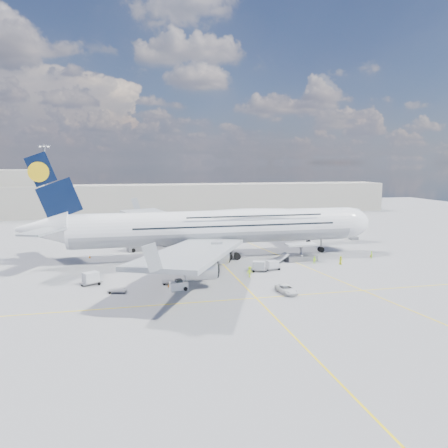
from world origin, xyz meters
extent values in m
plane|color=gray|center=(0.00, 0.00, 0.00)|extent=(300.00, 300.00, 0.00)
cube|color=yellow|center=(0.00, 0.00, 0.01)|extent=(0.25, 220.00, 0.01)
cube|color=yellow|center=(0.00, -20.00, 0.01)|extent=(120.00, 0.25, 0.01)
cube|color=yellow|center=(14.00, 10.00, 0.01)|extent=(14.16, 99.06, 0.01)
cylinder|color=white|center=(0.00, 10.00, 6.80)|extent=(62.00, 7.20, 7.20)
cylinder|color=#9EA0A5|center=(0.00, 10.00, 6.65)|extent=(60.76, 7.13, 7.13)
ellipsoid|color=white|center=(8.00, 10.00, 8.78)|extent=(36.00, 6.84, 3.76)
ellipsoid|color=white|center=(31.00, 10.00, 6.80)|extent=(11.52, 7.20, 7.20)
ellipsoid|color=black|center=(34.24, 10.00, 7.40)|extent=(3.84, 4.16, 1.44)
cone|color=white|center=(-35.50, 10.00, 7.60)|extent=(10.00, 6.84, 6.84)
cube|color=#081432|center=(-33.50, 10.00, 16.40)|extent=(11.02, 0.46, 14.61)
cylinder|color=yellow|center=(-35.60, 10.00, 18.90)|extent=(4.00, 0.60, 4.00)
cube|color=#999EA3|center=(-8.00, 30.00, 5.60)|extent=(25.49, 39.15, 3.35)
cube|color=#999EA3|center=(-8.00, -10.00, 5.60)|extent=(25.49, 39.15, 3.35)
cylinder|color=#B7BABF|center=(-3.00, 22.50, 3.20)|extent=(5.20, 3.50, 3.50)
cylinder|color=#B7BABF|center=(-7.50, 33.00, 3.20)|extent=(5.20, 3.50, 3.50)
cylinder|color=#B7BABF|center=(-3.00, -2.50, 3.20)|extent=(5.20, 3.50, 3.50)
cylinder|color=#B7BABF|center=(-7.50, -13.00, 3.20)|extent=(5.20, 3.50, 3.50)
cylinder|color=gray|center=(25.00, 10.00, 2.20)|extent=(0.44, 0.44, 3.80)
cylinder|color=black|center=(25.00, 10.00, 0.65)|extent=(1.30, 0.90, 1.30)
cylinder|color=gray|center=(0.00, 10.00, 2.20)|extent=(0.56, 0.56, 3.80)
cylinder|color=black|center=(0.00, 13.20, 0.75)|extent=(1.50, 0.90, 1.50)
cube|color=#B7B7BC|center=(25.00, 18.60, 7.10)|extent=(3.00, 10.00, 2.60)
cube|color=#B7B7BC|center=(33.00, 23.60, 7.10)|extent=(18.00, 3.00, 2.60)
cylinder|color=gray|center=(27.00, 21.60, 3.55)|extent=(0.80, 0.80, 7.10)
cylinder|color=black|center=(27.00, 21.60, 0.45)|extent=(0.90, 0.80, 0.90)
cylinder|color=gray|center=(41.00, 23.60, 3.55)|extent=(1.00, 1.00, 7.10)
cube|color=gray|center=(41.00, 23.60, 0.40)|extent=(2.00, 2.00, 0.80)
cylinder|color=#B7B7BC|center=(25.00, 14.80, 7.10)|extent=(3.60, 3.60, 2.80)
cube|color=silver|center=(17.00, 2.90, 3.50)|extent=(6.50, 3.20, 0.35)
cube|color=gray|center=(17.00, 2.90, 0.55)|extent=(6.50, 3.20, 1.10)
cube|color=gray|center=(17.00, 2.90, 2.05)|extent=(0.22, 1.99, 3.00)
cylinder|color=black|center=(14.40, 1.70, 0.35)|extent=(0.70, 0.30, 0.70)
cube|color=silver|center=(12.80, 2.90, 1.00)|extent=(2.16, 2.60, 1.60)
cylinder|color=gray|center=(-40.00, 45.00, 12.50)|extent=(0.70, 0.70, 25.00)
cube|color=gray|center=(-40.00, 45.00, 25.20)|extent=(3.00, 0.40, 0.60)
cube|color=#B2AD9E|center=(0.00, 95.00, 6.00)|extent=(180.00, 16.00, 12.00)
cube|color=#193814|center=(40.00, 140.00, 4.00)|extent=(160.00, 6.00, 8.00)
cube|color=gray|center=(-20.94, -12.28, 0.33)|extent=(3.12, 2.18, 0.17)
cylinder|color=black|center=(-22.07, -12.84, 0.21)|extent=(0.41, 0.17, 0.41)
cylinder|color=black|center=(-19.81, -11.71, 0.21)|extent=(0.41, 0.17, 0.41)
cube|color=gray|center=(-7.74, -0.90, 0.31)|extent=(2.84, 1.73, 0.16)
cylinder|color=black|center=(-8.82, -1.44, 0.20)|extent=(0.40, 0.16, 0.40)
cylinder|color=black|center=(-6.66, -0.36, 0.20)|extent=(0.40, 0.16, 0.40)
cube|color=gray|center=(-11.85, -8.94, 0.39)|extent=(3.41, 1.96, 0.20)
cylinder|color=black|center=(-13.17, -9.60, 0.24)|extent=(0.49, 0.20, 0.49)
cylinder|color=black|center=(-10.52, -8.28, 0.24)|extent=(0.49, 0.20, 0.49)
cube|color=gray|center=(-25.34, -6.51, 0.40)|extent=(3.87, 3.28, 0.20)
cylinder|color=black|center=(-26.71, -7.19, 0.25)|extent=(0.50, 0.20, 0.50)
cylinder|color=black|center=(-23.98, -5.82, 0.25)|extent=(0.50, 0.20, 0.50)
cube|color=silver|center=(-25.34, -6.51, 1.31)|extent=(3.02, 2.73, 1.71)
cube|color=gray|center=(8.40, -3.51, 0.33)|extent=(3.08, 2.01, 0.17)
cylinder|color=black|center=(7.26, -4.08, 0.21)|extent=(0.42, 0.17, 0.42)
cylinder|color=black|center=(9.54, -2.93, 0.21)|extent=(0.42, 0.17, 0.42)
cube|color=silver|center=(8.40, -3.51, 1.09)|extent=(2.31, 1.78, 1.43)
cube|color=gray|center=(5.39, -4.12, 0.36)|extent=(3.46, 2.62, 0.18)
cylinder|color=black|center=(4.16, -4.73, 0.23)|extent=(0.45, 0.18, 0.45)
cylinder|color=black|center=(6.62, -3.50, 0.23)|extent=(0.45, 0.18, 0.45)
cube|color=silver|center=(5.39, -4.12, 1.18)|extent=(2.65, 2.24, 1.54)
cube|color=white|center=(-11.12, -13.17, 0.73)|extent=(3.07, 1.76, 1.35)
cube|color=black|center=(-11.12, -13.17, 1.56)|extent=(1.21, 1.39, 0.52)
cylinder|color=black|center=(-12.16, -13.74, 0.33)|extent=(0.66, 0.26, 0.66)
cylinder|color=black|center=(-10.08, -12.60, 0.33)|extent=(0.66, 0.26, 0.66)
cube|color=gray|center=(-16.10, 21.04, 0.90)|extent=(6.26, 3.90, 1.81)
cube|color=white|center=(-16.73, 21.04, 2.62)|extent=(4.83, 3.50, 1.99)
cube|color=white|center=(-13.84, 21.04, 1.72)|extent=(2.20, 2.48, 1.45)
cube|color=black|center=(-13.21, 21.04, 1.90)|extent=(0.69, 1.76, 0.81)
cylinder|color=black|center=(-14.11, 20.01, 0.50)|extent=(0.99, 0.32, 0.99)
cylinder|color=black|center=(-18.09, 22.08, 0.50)|extent=(0.99, 0.32, 0.99)
cube|color=orange|center=(-16.73, 21.04, 1.99)|extent=(4.88, 3.56, 0.45)
cube|color=gray|center=(-20.45, 47.07, 0.92)|extent=(6.21, 2.96, 1.84)
cube|color=white|center=(-21.09, 47.07, 2.66)|extent=(4.67, 2.85, 2.02)
cube|color=white|center=(-18.15, 47.07, 1.75)|extent=(1.91, 2.31, 1.47)
cube|color=black|center=(-17.51, 47.07, 1.93)|extent=(0.38, 1.84, 0.83)
cylinder|color=black|center=(-18.43, 46.02, 0.51)|extent=(1.01, 0.32, 1.01)
cylinder|color=black|center=(-22.47, 48.13, 0.51)|extent=(1.01, 0.32, 1.01)
imported|color=white|center=(5.46, -18.72, 0.67)|extent=(2.75, 5.03, 1.34)
imported|color=#94DA17|center=(32.59, 0.95, 0.86)|extent=(0.75, 0.69, 1.71)
imported|color=#BCFF1A|center=(18.49, -0.78, 0.79)|extent=(0.96, 0.89, 1.57)
imported|color=#DEFF1A|center=(-8.51, -7.35, 0.84)|extent=(0.51, 1.02, 1.69)
imported|color=yellow|center=(23.42, -2.51, 0.88)|extent=(0.80, 0.99, 1.76)
imported|color=#B0DB17|center=(2.51, -7.86, 1.00)|extent=(1.47, 1.13, 2.00)
cone|color=orange|center=(33.43, 2.62, 0.32)|extent=(0.50, 0.50, 0.64)
cube|color=orange|center=(33.43, 2.62, 0.02)|extent=(0.43, 0.43, 0.03)
cone|color=orange|center=(-7.51, 29.35, 0.28)|extent=(0.45, 0.45, 0.57)
cube|color=orange|center=(-7.51, 29.35, 0.02)|extent=(0.39, 0.39, 0.03)
cone|color=orange|center=(-20.46, 36.98, 0.27)|extent=(0.42, 0.42, 0.53)
cube|color=orange|center=(-20.46, 36.98, 0.01)|extent=(0.36, 0.36, 0.03)
cone|color=orange|center=(-7.45, 1.09, 0.25)|extent=(0.39, 0.39, 0.50)
cube|color=orange|center=(-7.45, 1.09, 0.01)|extent=(0.34, 0.34, 0.03)
cone|color=orange|center=(-12.56, -10.96, 0.25)|extent=(0.40, 0.40, 0.51)
cube|color=orange|center=(-12.56, -10.96, 0.01)|extent=(0.34, 0.34, 0.03)
cone|color=orange|center=(-27.12, 15.51, 0.31)|extent=(0.49, 0.49, 0.62)
cube|color=orange|center=(-27.12, 15.51, 0.02)|extent=(0.42, 0.42, 0.03)
camera|label=1|loc=(-19.39, -82.21, 20.67)|focal=35.00mm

